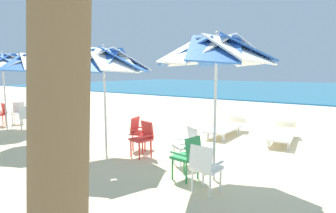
{
  "coord_description": "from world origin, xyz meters",
  "views": [
    {
      "loc": [
        1.4,
        -7.73,
        2.1
      ],
      "look_at": [
        -3.63,
        -0.63,
        1.0
      ],
      "focal_mm": 30.24,
      "sensor_mm": 36.0,
      "label": 1
    }
  ],
  "objects_px": {
    "beach_umbrella_3": "(2,62)",
    "sun_lounger_2": "(226,127)",
    "plastic_chair_1": "(187,143)",
    "plastic_chair_6": "(74,122)",
    "beach_umbrella_1": "(104,62)",
    "plastic_chair_7": "(26,116)",
    "beach_umbrella_2": "(37,64)",
    "plastic_chair_0": "(205,166)",
    "plastic_chair_4": "(79,135)",
    "plastic_chair_8": "(18,111)",
    "plastic_chair_5": "(139,131)",
    "plastic_chair_9": "(1,113)",
    "plastic_chair_3": "(143,137)",
    "beach_umbrella_0": "(216,52)",
    "plastic_chair_2": "(188,155)",
    "sun_lounger_1": "(282,133)"
  },
  "relations": [
    {
      "from": "plastic_chair_3",
      "to": "plastic_chair_7",
      "type": "distance_m",
      "value": 5.48
    },
    {
      "from": "plastic_chair_4",
      "to": "plastic_chair_6",
      "type": "distance_m",
      "value": 1.88
    },
    {
      "from": "plastic_chair_0",
      "to": "plastic_chair_7",
      "type": "height_order",
      "value": "same"
    },
    {
      "from": "beach_umbrella_0",
      "to": "beach_umbrella_3",
      "type": "bearing_deg",
      "value": 179.83
    },
    {
      "from": "plastic_chair_6",
      "to": "plastic_chair_9",
      "type": "xyz_separation_m",
      "value": [
        -3.94,
        -0.41,
        0.0
      ]
    },
    {
      "from": "plastic_chair_0",
      "to": "plastic_chair_7",
      "type": "bearing_deg",
      "value": 172.15
    },
    {
      "from": "beach_umbrella_0",
      "to": "beach_umbrella_3",
      "type": "height_order",
      "value": "beach_umbrella_0"
    },
    {
      "from": "plastic_chair_3",
      "to": "plastic_chair_4",
      "type": "height_order",
      "value": "same"
    },
    {
      "from": "plastic_chair_1",
      "to": "plastic_chair_6",
      "type": "relative_size",
      "value": 1.0
    },
    {
      "from": "plastic_chair_3",
      "to": "plastic_chair_5",
      "type": "xyz_separation_m",
      "value": [
        -0.51,
        0.45,
        0.0
      ]
    },
    {
      "from": "plastic_chair_8",
      "to": "beach_umbrella_2",
      "type": "bearing_deg",
      "value": -17.82
    },
    {
      "from": "plastic_chair_5",
      "to": "beach_umbrella_3",
      "type": "relative_size",
      "value": 0.31
    },
    {
      "from": "plastic_chair_4",
      "to": "beach_umbrella_0",
      "type": "bearing_deg",
      "value": 7.0
    },
    {
      "from": "beach_umbrella_3",
      "to": "plastic_chair_8",
      "type": "distance_m",
      "value": 2.19
    },
    {
      "from": "plastic_chair_0",
      "to": "plastic_chair_8",
      "type": "height_order",
      "value": "same"
    },
    {
      "from": "plastic_chair_1",
      "to": "plastic_chair_8",
      "type": "relative_size",
      "value": 1.0
    },
    {
      "from": "plastic_chair_5",
      "to": "sun_lounger_2",
      "type": "xyz_separation_m",
      "value": [
        1.22,
        2.94,
        -0.22
      ]
    },
    {
      "from": "plastic_chair_4",
      "to": "beach_umbrella_2",
      "type": "distance_m",
      "value": 2.68
    },
    {
      "from": "plastic_chair_0",
      "to": "plastic_chair_4",
      "type": "relative_size",
      "value": 1.0
    },
    {
      "from": "plastic_chair_7",
      "to": "beach_umbrella_2",
      "type": "bearing_deg",
      "value": -18.31
    },
    {
      "from": "plastic_chair_1",
      "to": "plastic_chair_4",
      "type": "height_order",
      "value": "same"
    },
    {
      "from": "plastic_chair_5",
      "to": "beach_umbrella_2",
      "type": "bearing_deg",
      "value": -159.3
    },
    {
      "from": "plastic_chair_4",
      "to": "plastic_chair_7",
      "type": "xyz_separation_m",
      "value": [
        -4.02,
        0.81,
        0.0
      ]
    },
    {
      "from": "plastic_chair_0",
      "to": "beach_umbrella_3",
      "type": "bearing_deg",
      "value": 175.17
    },
    {
      "from": "plastic_chair_4",
      "to": "plastic_chair_6",
      "type": "relative_size",
      "value": 1.0
    },
    {
      "from": "sun_lounger_2",
      "to": "plastic_chair_8",
      "type": "bearing_deg",
      "value": -158.82
    },
    {
      "from": "plastic_chair_3",
      "to": "plastic_chair_4",
      "type": "relative_size",
      "value": 1.0
    },
    {
      "from": "beach_umbrella_1",
      "to": "plastic_chair_4",
      "type": "xyz_separation_m",
      "value": [
        -0.71,
        -0.26,
        -1.82
      ]
    },
    {
      "from": "beach_umbrella_3",
      "to": "plastic_chair_9",
      "type": "bearing_deg",
      "value": 168.63
    },
    {
      "from": "beach_umbrella_1",
      "to": "plastic_chair_5",
      "type": "xyz_separation_m",
      "value": [
        0.23,
        0.98,
        -1.82
      ]
    },
    {
      "from": "beach_umbrella_1",
      "to": "plastic_chair_8",
      "type": "xyz_separation_m",
      "value": [
        -6.12,
        0.98,
        -1.82
      ]
    },
    {
      "from": "plastic_chair_1",
      "to": "plastic_chair_3",
      "type": "relative_size",
      "value": 1.0
    },
    {
      "from": "plastic_chair_9",
      "to": "sun_lounger_1",
      "type": "distance_m",
      "value": 10.09
    },
    {
      "from": "plastic_chair_2",
      "to": "beach_umbrella_0",
      "type": "bearing_deg",
      "value": 38.71
    },
    {
      "from": "beach_umbrella_3",
      "to": "sun_lounger_2",
      "type": "distance_m",
      "value": 8.11
    },
    {
      "from": "plastic_chair_8",
      "to": "plastic_chair_9",
      "type": "relative_size",
      "value": 1.0
    },
    {
      "from": "plastic_chair_0",
      "to": "plastic_chair_7",
      "type": "xyz_separation_m",
      "value": [
        -7.72,
        1.07,
        0.0
      ]
    },
    {
      "from": "plastic_chair_5",
      "to": "sun_lounger_1",
      "type": "distance_m",
      "value": 4.23
    },
    {
      "from": "plastic_chair_0",
      "to": "plastic_chair_4",
      "type": "distance_m",
      "value": 3.71
    },
    {
      "from": "plastic_chair_3",
      "to": "plastic_chair_6",
      "type": "distance_m",
      "value": 3.03
    },
    {
      "from": "beach_umbrella_1",
      "to": "beach_umbrella_3",
      "type": "height_order",
      "value": "beach_umbrella_3"
    },
    {
      "from": "beach_umbrella_3",
      "to": "beach_umbrella_2",
      "type": "bearing_deg",
      "value": -6.74
    },
    {
      "from": "plastic_chair_4",
      "to": "sun_lounger_2",
      "type": "bearing_deg",
      "value": 62.6
    },
    {
      "from": "plastic_chair_5",
      "to": "beach_umbrella_3",
      "type": "height_order",
      "value": "beach_umbrella_3"
    },
    {
      "from": "plastic_chair_7",
      "to": "sun_lounger_2",
      "type": "distance_m",
      "value": 7.04
    },
    {
      "from": "plastic_chair_6",
      "to": "plastic_chair_8",
      "type": "bearing_deg",
      "value": 176.93
    },
    {
      "from": "plastic_chair_9",
      "to": "plastic_chair_2",
      "type": "bearing_deg",
      "value": -3.3
    },
    {
      "from": "plastic_chair_0",
      "to": "plastic_chair_9",
      "type": "height_order",
      "value": "same"
    },
    {
      "from": "plastic_chair_3",
      "to": "plastic_chair_6",
      "type": "height_order",
      "value": "same"
    },
    {
      "from": "plastic_chair_3",
      "to": "beach_umbrella_3",
      "type": "height_order",
      "value": "beach_umbrella_3"
    }
  ]
}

